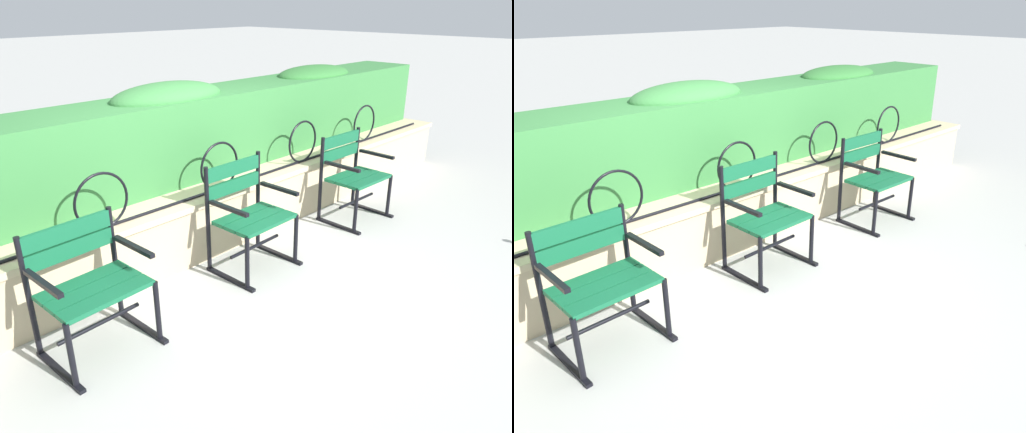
{
  "view_description": "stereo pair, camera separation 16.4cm",
  "coord_description": "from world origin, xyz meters",
  "views": [
    {
      "loc": [
        -2.46,
        -2.3,
        2.04
      ],
      "look_at": [
        0.0,
        0.08,
        0.55
      ],
      "focal_mm": 34.9,
      "sensor_mm": 36.0,
      "label": 1
    },
    {
      "loc": [
        -2.35,
        -2.42,
        2.04
      ],
      "look_at": [
        0.0,
        0.08,
        0.55
      ],
      "focal_mm": 34.9,
      "sensor_mm": 36.0,
      "label": 2
    }
  ],
  "objects": [
    {
      "name": "hedge_row",
      "position": [
        0.02,
        1.28,
        0.95
      ],
      "size": [
        7.61,
        0.66,
        0.85
      ],
      "color": "#387A3D",
      "rests_on": "stone_wall"
    },
    {
      "name": "iron_arch_fence",
      "position": [
        -0.29,
        0.7,
        0.73
      ],
      "size": [
        7.21,
        0.02,
        0.42
      ],
      "color": "black",
      "rests_on": "stone_wall"
    },
    {
      "name": "park_chair_centre",
      "position": [
        0.14,
        0.3,
        0.47
      ],
      "size": [
        0.63,
        0.53,
        0.89
      ],
      "color": "#145B38",
      "rests_on": "ground"
    },
    {
      "name": "park_chair_right",
      "position": [
        1.58,
        0.27,
        0.46
      ],
      "size": [
        0.63,
        0.54,
        0.85
      ],
      "color": "#145B38",
      "rests_on": "ground"
    },
    {
      "name": "stone_wall",
      "position": [
        0.0,
        0.77,
        0.28
      ],
      "size": [
        7.76,
        0.41,
        0.55
      ],
      "color": "tan",
      "rests_on": "ground"
    },
    {
      "name": "ground_plane",
      "position": [
        0.0,
        0.0,
        0.0
      ],
      "size": [
        60.0,
        60.0,
        0.0
      ],
      "primitive_type": "plane",
      "color": "#ADADA8"
    },
    {
      "name": "park_chair_left",
      "position": [
        -1.29,
        0.26,
        0.46
      ],
      "size": [
        0.65,
        0.54,
        0.82
      ],
      "color": "#145B38",
      "rests_on": "ground"
    }
  ]
}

